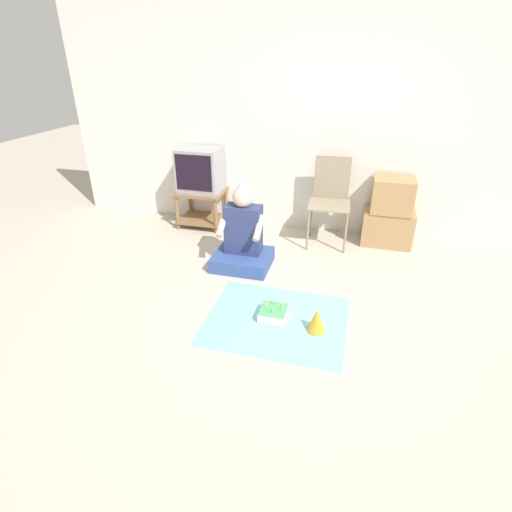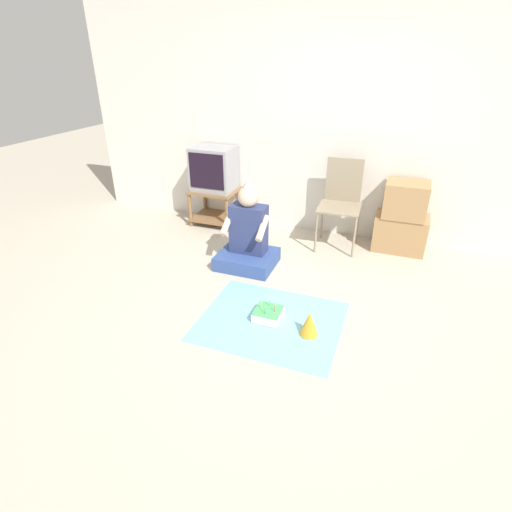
{
  "view_description": "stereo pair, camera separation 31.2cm",
  "coord_description": "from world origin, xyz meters",
  "px_view_note": "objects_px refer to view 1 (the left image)",
  "views": [
    {
      "loc": [
        0.36,
        -2.49,
        1.97
      ],
      "look_at": [
        -0.44,
        0.53,
        0.35
      ],
      "focal_mm": 28.0,
      "sensor_mm": 36.0,
      "label": 1
    },
    {
      "loc": [
        0.66,
        -2.4,
        1.97
      ],
      "look_at": [
        -0.44,
        0.53,
        0.35
      ],
      "focal_mm": 28.0,
      "sensor_mm": 36.0,
      "label": 2
    }
  ],
  "objects_px": {
    "tv": "(200,170)",
    "person_seated": "(243,240)",
    "folding_chair": "(330,195)",
    "birthday_cake": "(273,313)",
    "cardboard_box_stack": "(389,213)",
    "party_hat_blue": "(317,320)"
  },
  "relations": [
    {
      "from": "person_seated",
      "to": "folding_chair",
      "type": "bearing_deg",
      "value": 46.73
    },
    {
      "from": "tv",
      "to": "party_hat_blue",
      "type": "height_order",
      "value": "tv"
    },
    {
      "from": "cardboard_box_stack",
      "to": "party_hat_blue",
      "type": "xyz_separation_m",
      "value": [
        -0.56,
        -1.81,
        -0.26
      ]
    },
    {
      "from": "tv",
      "to": "folding_chair",
      "type": "bearing_deg",
      "value": -2.98
    },
    {
      "from": "tv",
      "to": "person_seated",
      "type": "distance_m",
      "value": 1.27
    },
    {
      "from": "person_seated",
      "to": "tv",
      "type": "bearing_deg",
      "value": 131.38
    },
    {
      "from": "folding_chair",
      "to": "cardboard_box_stack",
      "type": "xyz_separation_m",
      "value": [
        0.65,
        0.09,
        -0.18
      ]
    },
    {
      "from": "party_hat_blue",
      "to": "folding_chair",
      "type": "bearing_deg",
      "value": 93.15
    },
    {
      "from": "tv",
      "to": "person_seated",
      "type": "relative_size",
      "value": 0.57
    },
    {
      "from": "folding_chair",
      "to": "birthday_cake",
      "type": "distance_m",
      "value": 1.73
    },
    {
      "from": "person_seated",
      "to": "birthday_cake",
      "type": "xyz_separation_m",
      "value": [
        0.5,
        -0.82,
        -0.24
      ]
    },
    {
      "from": "tv",
      "to": "birthday_cake",
      "type": "bearing_deg",
      "value": -53.07
    },
    {
      "from": "person_seated",
      "to": "birthday_cake",
      "type": "bearing_deg",
      "value": -58.62
    },
    {
      "from": "tv",
      "to": "cardboard_box_stack",
      "type": "bearing_deg",
      "value": 0.18
    },
    {
      "from": "tv",
      "to": "folding_chair",
      "type": "distance_m",
      "value": 1.57
    },
    {
      "from": "folding_chair",
      "to": "cardboard_box_stack",
      "type": "distance_m",
      "value": 0.69
    },
    {
      "from": "birthday_cake",
      "to": "cardboard_box_stack",
      "type": "bearing_deg",
      "value": 61.84
    },
    {
      "from": "tv",
      "to": "birthday_cake",
      "type": "height_order",
      "value": "tv"
    },
    {
      "from": "folding_chair",
      "to": "person_seated",
      "type": "height_order",
      "value": "folding_chair"
    },
    {
      "from": "tv",
      "to": "folding_chair",
      "type": "relative_size",
      "value": 0.54
    },
    {
      "from": "cardboard_box_stack",
      "to": "person_seated",
      "type": "height_order",
      "value": "person_seated"
    },
    {
      "from": "tv",
      "to": "folding_chair",
      "type": "height_order",
      "value": "tv"
    }
  ]
}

